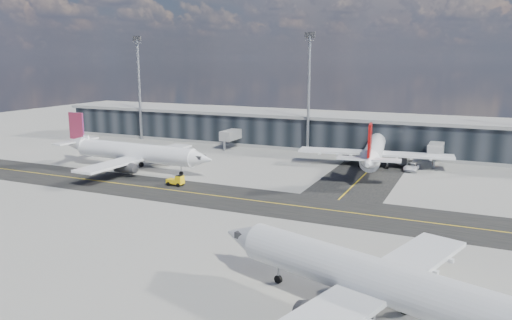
% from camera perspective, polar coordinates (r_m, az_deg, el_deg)
% --- Properties ---
extents(ground, '(300.00, 300.00, 0.00)m').
position_cam_1_polar(ground, '(80.81, -4.96, -4.92)').
color(ground, gray).
rests_on(ground, ground).
extents(taxiway_lanes, '(180.00, 63.00, 0.03)m').
position_cam_1_polar(taxiway_lanes, '(88.40, 0.66, -3.42)').
color(taxiway_lanes, black).
rests_on(taxiway_lanes, ground).
extents(terminal_concourse, '(152.00, 19.80, 8.80)m').
position_cam_1_polar(terminal_concourse, '(129.61, 6.92, 3.15)').
color(terminal_concourse, black).
rests_on(terminal_concourse, ground).
extents(floodlight_masts, '(102.50, 0.70, 28.90)m').
position_cam_1_polar(floodlight_masts, '(121.87, 6.05, 8.08)').
color(floodlight_masts, gray).
rests_on(floodlight_masts, ground).
extents(airliner_af, '(37.89, 32.26, 11.24)m').
position_cam_1_polar(airliner_af, '(106.57, -13.86, 0.87)').
color(airliner_af, white).
rests_on(airliner_af, ground).
extents(airliner_redtail, '(32.72, 38.26, 11.33)m').
position_cam_1_polar(airliner_redtail, '(108.40, 13.34, 1.09)').
color(airliner_redtail, white).
rests_on(airliner_redtail, ground).
extents(airliner_near, '(37.95, 32.73, 11.49)m').
position_cam_1_polar(airliner_near, '(45.63, 14.81, -13.55)').
color(airliner_near, silver).
rests_on(airliner_near, ground).
extents(baggage_tug, '(3.25, 1.75, 2.00)m').
position_cam_1_polar(baggage_tug, '(92.07, -9.05, -2.32)').
color(baggage_tug, yellow).
rests_on(baggage_tug, ground).
extents(service_van, '(2.92, 5.91, 1.61)m').
position_cam_1_polar(service_van, '(108.23, 17.37, -0.73)').
color(service_van, white).
rests_on(service_van, ground).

